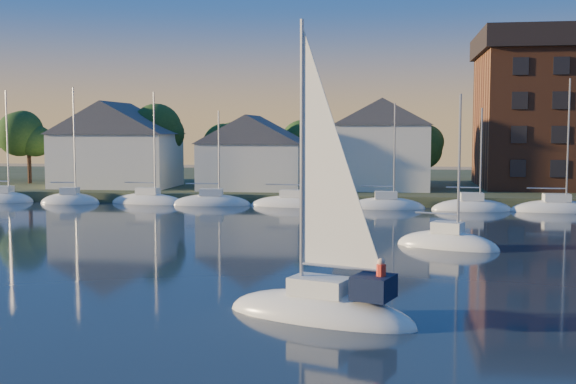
% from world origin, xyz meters
% --- Properties ---
extents(ground, '(260.00, 260.00, 0.00)m').
position_xyz_m(ground, '(0.00, 0.00, 0.00)').
color(ground, black).
rests_on(ground, ground).
extents(shoreline_land, '(160.00, 50.00, 2.00)m').
position_xyz_m(shoreline_land, '(0.00, 75.00, 0.00)').
color(shoreline_land, '#343F24').
rests_on(shoreline_land, ground).
extents(wooden_dock, '(120.00, 3.00, 1.00)m').
position_xyz_m(wooden_dock, '(0.00, 52.00, 0.00)').
color(wooden_dock, brown).
rests_on(wooden_dock, ground).
extents(clubhouse_west, '(13.65, 9.45, 9.64)m').
position_xyz_m(clubhouse_west, '(-22.00, 58.00, 5.93)').
color(clubhouse_west, silver).
rests_on(clubhouse_west, shoreline_land).
extents(clubhouse_centre, '(11.55, 8.40, 8.08)m').
position_xyz_m(clubhouse_centre, '(-6.00, 57.00, 5.13)').
color(clubhouse_centre, silver).
rests_on(clubhouse_centre, shoreline_land).
extents(clubhouse_east, '(10.50, 8.40, 9.80)m').
position_xyz_m(clubhouse_east, '(8.00, 59.00, 6.00)').
color(clubhouse_east, silver).
rests_on(clubhouse_east, shoreline_land).
extents(tree_line, '(93.40, 5.40, 8.90)m').
position_xyz_m(tree_line, '(2.00, 63.00, 7.18)').
color(tree_line, '#3C251B').
rests_on(tree_line, shoreline_land).
extents(moored_fleet, '(79.50, 2.40, 12.05)m').
position_xyz_m(moored_fleet, '(-4.00, 49.00, 0.10)').
color(moored_fleet, silver).
rests_on(moored_fleet, ground).
extents(hero_sailboat, '(8.53, 5.20, 12.88)m').
position_xyz_m(hero_sailboat, '(6.55, 7.54, 0.55)').
color(hero_sailboat, silver).
rests_on(hero_sailboat, ground).
extents(drifting_sailboat_right, '(7.07, 4.60, 10.82)m').
position_xyz_m(drifting_sailboat_right, '(12.69, 25.96, 0.10)').
color(drifting_sailboat_right, silver).
rests_on(drifting_sailboat_right, ground).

